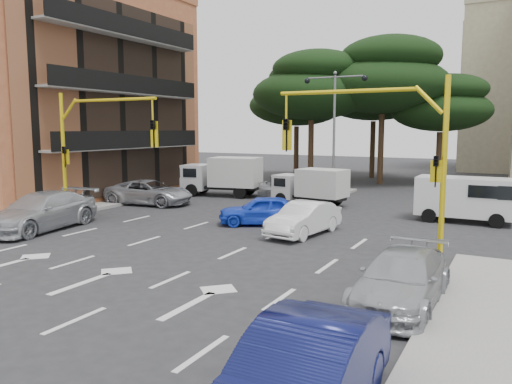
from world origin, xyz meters
The scene contains 21 objects.
ground centered at (0.00, 0.00, 0.00)m, with size 120.00×120.00×0.00m, color #28282B.
median_strip centered at (0.00, 16.00, 0.07)m, with size 1.40×6.00×0.15m, color gray.
apartment_orange centered at (-17.95, 8.00, 6.85)m, with size 15.19×16.15×13.70m.
pine_left_near centered at (-3.94, 21.96, 7.60)m, with size 9.15×9.15×10.23m.
pine_center centered at (1.06, 23.96, 8.30)m, with size 9.98×9.98×11.16m.
pine_left_far centered at (-6.94, 25.96, 6.91)m, with size 8.32×8.32×9.30m.
pine_right centered at (5.06, 25.96, 6.22)m, with size 7.49×7.49×8.37m.
pine_back centered at (-0.94, 28.96, 7.60)m, with size 9.15×9.15×10.23m.
signal_mast_right centered at (6.80, 1.99, 3.88)m, with size 5.79×0.37×6.00m.
signal_mast_left centered at (-6.80, 1.99, 3.88)m, with size 5.79×0.37×6.00m.
street_lamp_center centered at (0.00, 16.00, 5.43)m, with size 4.16×0.36×7.77m.
car_white_hatch centered at (3.00, 4.03, 0.67)m, with size 1.42×4.09×1.35m, color white.
car_blue_compact centered at (0.50, 5.10, 0.66)m, with size 1.57×3.90×1.33m, color blue.
car_silver_wagon centered at (-7.38, -0.39, 0.80)m, with size 2.24×5.52×1.60m, color #ADB1B6.
car_silver_cross_a centered at (-8.00, 7.39, 0.70)m, with size 2.33×5.05×1.40m, color #A8AAB0.
car_silver_cross_b centered at (-1.48, 13.00, 0.72)m, with size 1.71×4.24×1.44m, color #9C9FA4.
car_navy_parked centered at (8.15, -8.27, 0.76)m, with size 1.61×4.61×1.52m, color #0D1244.
car_silver_parked centered at (8.32, -2.43, 0.66)m, with size 1.86×4.58×1.33m, color #A7AAB0.
van_white centered at (8.50, 10.18, 1.06)m, with size 1.93×4.26×2.13m, color white, non-canonical shape.
box_truck_a centered at (-6.26, 12.48, 1.25)m, with size 2.14×5.10×2.51m, color silver, non-canonical shape.
box_truck_b centered at (0.23, 11.50, 1.05)m, with size 1.79×4.26×2.09m, color silver, non-canonical shape.
Camera 1 is at (10.81, -14.65, 4.37)m, focal length 35.00 mm.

